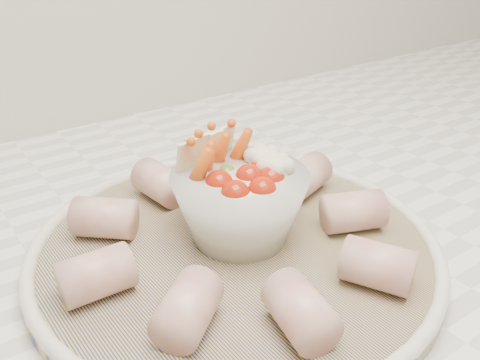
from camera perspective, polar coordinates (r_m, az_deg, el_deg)
serving_platter at (r=0.47m, az=-0.53°, el=-7.22°), size 0.36×0.36×0.02m
veggie_bowl at (r=0.46m, az=0.00°, el=-2.16°), size 0.12×0.12×0.09m
cured_meat_rolls at (r=0.46m, az=-0.54°, el=-4.95°), size 0.29×0.28×0.04m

